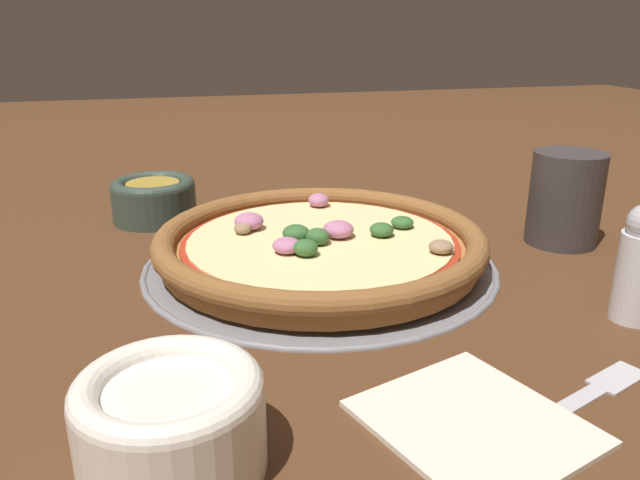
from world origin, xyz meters
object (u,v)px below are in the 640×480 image
(bowl_near, at_px, (154,198))
(fork, at_px, (579,399))
(bowl_far, at_px, (171,419))
(drinking_cup, at_px, (566,199))
(pizza, at_px, (320,243))
(napkin, at_px, (474,420))
(pizza_tray, at_px, (320,262))

(bowl_near, bearing_deg, fork, 29.58)
(bowl_far, relative_size, drinking_cup, 1.02)
(pizza, height_order, bowl_near, bowl_near)
(pizza, xyz_separation_m, fork, (0.28, 0.11, -0.02))
(napkin, xyz_separation_m, fork, (-0.01, 0.08, -0.00))
(pizza, bearing_deg, bowl_near, -140.58)
(fork, bearing_deg, pizza_tray, 89.67)
(pizza_tray, distance_m, drinking_cup, 0.28)
(pizza_tray, xyz_separation_m, bowl_far, (0.28, -0.15, 0.03))
(fork, bearing_deg, pizza, 89.66)
(bowl_far, bearing_deg, pizza, 150.75)
(pizza_tray, xyz_separation_m, napkin, (0.28, 0.03, 0.00))
(napkin, bearing_deg, fork, 94.79)
(drinking_cup, distance_m, fork, 0.33)
(drinking_cup, relative_size, fork, 0.66)
(bowl_near, distance_m, drinking_cup, 0.49)
(pizza_tray, bearing_deg, bowl_near, -140.60)
(pizza_tray, xyz_separation_m, drinking_cup, (0.00, 0.28, 0.05))
(drinking_cup, bearing_deg, bowl_near, -114.28)
(pizza_tray, distance_m, napkin, 0.28)
(drinking_cup, bearing_deg, napkin, -41.87)
(napkin, relative_size, fork, 1.01)
(bowl_far, height_order, napkin, bowl_far)
(bowl_near, height_order, bowl_far, bowl_far)
(pizza, distance_m, fork, 0.30)
(pizza_tray, height_order, napkin, napkin)
(bowl_near, relative_size, napkin, 0.65)
(bowl_near, height_order, napkin, bowl_near)
(bowl_near, height_order, fork, bowl_near)
(pizza, height_order, drinking_cup, drinking_cup)
(pizza, distance_m, drinking_cup, 0.28)
(pizza, bearing_deg, pizza_tray, -7.76)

